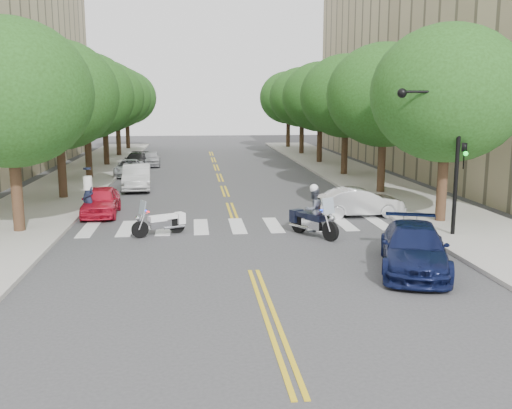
{
  "coord_description": "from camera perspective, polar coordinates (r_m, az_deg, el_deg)",
  "views": [
    {
      "loc": [
        -1.83,
        -17.2,
        5.3
      ],
      "look_at": [
        0.57,
        4.43,
        1.3
      ],
      "focal_mm": 40.0,
      "sensor_mm": 36.0,
      "label": 1
    }
  ],
  "objects": [
    {
      "name": "officer_standing",
      "position": [
        26.48,
        -16.4,
        0.53
      ],
      "size": [
        0.81,
        0.82,
        1.9
      ],
      "primitive_type": "imported",
      "rotation": [
        0.0,
        0.0,
        -0.82
      ],
      "color": "#171D34",
      "rests_on": "ground"
    },
    {
      "name": "tree_l_3",
      "position": [
        47.71,
        -14.99,
        10.37
      ],
      "size": [
        6.4,
        6.4,
        8.45
      ],
      "color": "#382316",
      "rests_on": "ground"
    },
    {
      "name": "tree_r_4",
      "position": [
        56.21,
        4.64,
        10.64
      ],
      "size": [
        6.4,
        6.4,
        8.45
      ],
      "color": "#382316",
      "rests_on": "ground"
    },
    {
      "name": "tree_l_1",
      "position": [
        31.97,
        -19.25,
        10.3
      ],
      "size": [
        6.4,
        6.4,
        8.45
      ],
      "color": "#382316",
      "rests_on": "ground"
    },
    {
      "name": "tree_l_2",
      "position": [
        39.82,
        -16.7,
        10.35
      ],
      "size": [
        6.4,
        6.4,
        8.45
      ],
      "color": "#382316",
      "rests_on": "ground"
    },
    {
      "name": "tree_r_5",
      "position": [
        64.09,
        3.27,
        10.62
      ],
      "size": [
        6.4,
        6.4,
        8.45
      ],
      "color": "#382316",
      "rests_on": "ground"
    },
    {
      "name": "tree_r_0",
      "position": [
        25.52,
        18.6,
        10.45
      ],
      "size": [
        6.4,
        6.4,
        8.45
      ],
      "color": "#382316",
      "rests_on": "ground"
    },
    {
      "name": "parked_car_b",
      "position": [
        34.9,
        -11.84,
        2.7
      ],
      "size": [
        1.88,
        4.64,
        1.5
      ],
      "primitive_type": "imported",
      "rotation": [
        0.0,
        0.0,
        0.07
      ],
      "color": "#BBBBBB",
      "rests_on": "ground"
    },
    {
      "name": "tree_l_5",
      "position": [
        63.58,
        -12.85,
        10.39
      ],
      "size": [
        6.4,
        6.4,
        8.45
      ],
      "color": "#382316",
      "rests_on": "ground"
    },
    {
      "name": "parked_car_c",
      "position": [
        41.22,
        -12.55,
        3.59
      ],
      "size": [
        2.01,
        4.2,
        1.16
      ],
      "primitive_type": "imported",
      "rotation": [
        0.0,
        0.0,
        0.02
      ],
      "color": "#A7AAAE",
      "rests_on": "ground"
    },
    {
      "name": "convertible",
      "position": [
        26.69,
        10.32,
        0.23
      ],
      "size": [
        4.04,
        1.49,
        1.32
      ],
      "primitive_type": "imported",
      "rotation": [
        0.0,
        0.0,
        1.59
      ],
      "color": "silver",
      "rests_on": "ground"
    },
    {
      "name": "parked_car_a",
      "position": [
        27.44,
        -15.25,
        0.33
      ],
      "size": [
        1.71,
        3.98,
        1.34
      ],
      "primitive_type": "imported",
      "rotation": [
        0.0,
        0.0,
        0.03
      ],
      "color": "red",
      "rests_on": "ground"
    },
    {
      "name": "parked_car_d",
      "position": [
        46.16,
        -11.9,
        4.34
      ],
      "size": [
        2.0,
        4.2,
        1.18
      ],
      "primitive_type": "imported",
      "rotation": [
        0.0,
        0.0,
        -0.09
      ],
      "color": "black",
      "rests_on": "ground"
    },
    {
      "name": "parked_car_e",
      "position": [
        47.21,
        -10.43,
        4.54
      ],
      "size": [
        1.6,
        3.65,
        1.22
      ],
      "primitive_type": "imported",
      "rotation": [
        0.0,
        0.0,
        0.05
      ],
      "color": "#ABACB1",
      "rests_on": "ground"
    },
    {
      "name": "tree_r_2",
      "position": [
        40.62,
        8.99,
        10.65
      ],
      "size": [
        6.4,
        6.4,
        8.45
      ],
      "color": "#382316",
      "rests_on": "ground"
    },
    {
      "name": "tree_r_3",
      "position": [
        48.38,
        6.47,
        10.65
      ],
      "size": [
        6.4,
        6.4,
        8.45
      ],
      "color": "#382316",
      "rests_on": "ground"
    },
    {
      "name": "sidewalk_right",
      "position": [
        41.14,
        9.72,
        2.97
      ],
      "size": [
        5.0,
        60.0,
        0.15
      ],
      "primitive_type": "cube",
      "color": "#9E9991",
      "rests_on": "ground"
    },
    {
      "name": "motorcycle_parked",
      "position": [
        22.98,
        -9.25,
        -1.76
      ],
      "size": [
        2.1,
        1.27,
        1.46
      ],
      "rotation": [
        0.0,
        0.0,
        2.05
      ],
      "color": "black",
      "rests_on": "ground"
    },
    {
      "name": "motorcycle_police",
      "position": [
        22.46,
        5.67,
        -0.87
      ],
      "size": [
        1.57,
        2.32,
        2.09
      ],
      "rotation": [
        0.0,
        0.0,
        3.68
      ],
      "color": "black",
      "rests_on": "ground"
    },
    {
      "name": "tree_l_0",
      "position": [
        24.23,
        -23.45,
        10.17
      ],
      "size": [
        6.4,
        6.4,
        8.45
      ],
      "color": "#382316",
      "rests_on": "ground"
    },
    {
      "name": "sedan_blue",
      "position": [
        18.62,
        15.51,
        -4.22
      ],
      "size": [
        3.42,
        5.31,
        1.43
      ],
      "primitive_type": "imported",
      "rotation": [
        0.0,
        0.0,
        -0.31
      ],
      "color": "#0E153A",
      "rests_on": "ground"
    },
    {
      "name": "tree_l_4",
      "position": [
        55.64,
        -13.76,
        10.38
      ],
      "size": [
        6.4,
        6.4,
        8.45
      ],
      "color": "#382316",
      "rests_on": "ground"
    },
    {
      "name": "ground",
      "position": [
        18.09,
        -0.25,
        -6.62
      ],
      "size": [
        140.0,
        140.0,
        0.0
      ],
      "primitive_type": "plane",
      "color": "#38383A",
      "rests_on": "ground"
    },
    {
      "name": "tree_r_1",
      "position": [
        32.96,
        12.7,
        10.61
      ],
      "size": [
        6.4,
        6.4,
        8.45
      ],
      "color": "#382316",
      "rests_on": "ground"
    },
    {
      "name": "sidewalk_left",
      "position": [
        40.28,
        -17.27,
        2.49
      ],
      "size": [
        5.0,
        60.0,
        0.15
      ],
      "primitive_type": "cube",
      "color": "#9E9991",
      "rests_on": "ground"
    },
    {
      "name": "traffic_signal_pole",
      "position": [
        22.85,
        18.49,
        5.92
      ],
      "size": [
        2.82,
        0.42,
        6.0
      ],
      "color": "black",
      "rests_on": "ground"
    }
  ]
}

